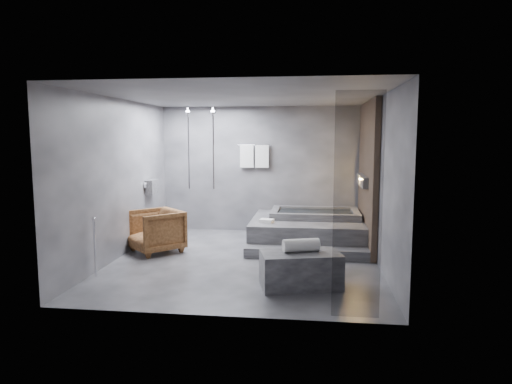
# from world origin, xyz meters

# --- Properties ---
(room) EXTENTS (5.00, 5.04, 2.82)m
(room) POSITION_xyz_m (0.40, 0.24, 1.73)
(room) COLOR #323234
(room) RESTS_ON ground
(tub_deck) EXTENTS (2.20, 2.00, 0.50)m
(tub_deck) POSITION_xyz_m (1.05, 1.45, 0.25)
(tub_deck) COLOR #37373A
(tub_deck) RESTS_ON ground
(tub_step) EXTENTS (2.20, 0.36, 0.18)m
(tub_step) POSITION_xyz_m (1.05, 0.27, 0.09)
(tub_step) COLOR #37373A
(tub_step) RESTS_ON ground
(concrete_bench) EXTENTS (1.23, 0.86, 0.50)m
(concrete_bench) POSITION_xyz_m (0.99, -1.30, 0.25)
(concrete_bench) COLOR #323235
(concrete_bench) RESTS_ON ground
(driftwood_chair) EXTENTS (1.22, 1.22, 0.79)m
(driftwood_chair) POSITION_xyz_m (-1.74, 0.37, 0.40)
(driftwood_chair) COLOR #422410
(driftwood_chair) RESTS_ON ground
(rolled_towel) EXTENTS (0.55, 0.34, 0.19)m
(rolled_towel) POSITION_xyz_m (0.99, -1.25, 0.60)
(rolled_towel) COLOR white
(rolled_towel) RESTS_ON concrete_bench
(deck_towel) EXTENTS (0.30, 0.25, 0.07)m
(deck_towel) POSITION_xyz_m (0.28, 0.90, 0.53)
(deck_towel) COLOR white
(deck_towel) RESTS_ON tub_deck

